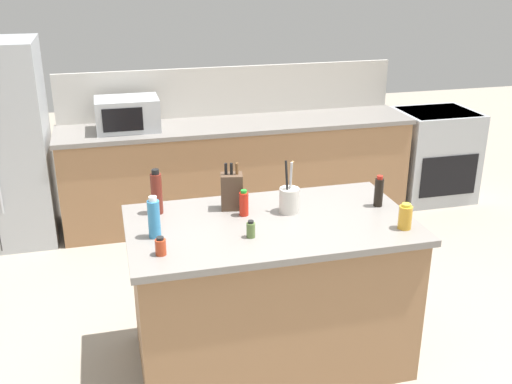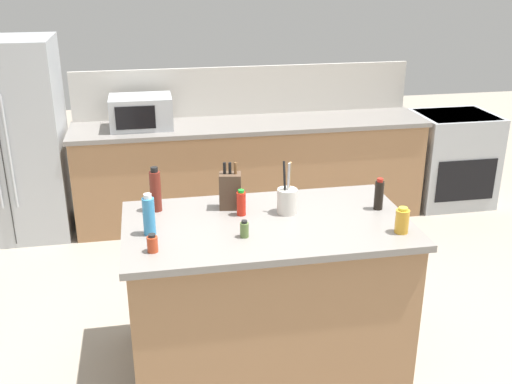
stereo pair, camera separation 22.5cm
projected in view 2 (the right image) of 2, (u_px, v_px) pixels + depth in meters
name	position (u px, v px, depth m)	size (l,w,h in m)	color
ground_plane	(266.00, 357.00, 3.79)	(14.00, 14.00, 0.00)	gray
back_counter_run	(251.00, 170.00, 5.68)	(3.27, 0.66, 0.94)	#936B47
wall_backsplash	(245.00, 91.00, 5.71)	(3.23, 0.03, 0.46)	beige
kitchen_island	(267.00, 292.00, 3.62)	(1.65, 0.93, 0.94)	#936B47
refrigerator	(10.00, 140.00, 5.21)	(0.90, 0.75, 1.74)	#ADB2B7
range_oven	(452.00, 158.00, 6.03)	(0.76, 0.65, 0.92)	#ADB2B7
microwave	(141.00, 112.00, 5.28)	(0.54, 0.39, 0.28)	#ADB2B7
knife_block	(230.00, 190.00, 3.60)	(0.15, 0.12, 0.29)	#4C3828
utensil_crock	(287.00, 200.00, 3.54)	(0.12, 0.12, 0.32)	beige
vinegar_bottle	(156.00, 190.00, 3.56)	(0.07, 0.07, 0.28)	maroon
dish_soap_bottle	(149.00, 215.00, 3.26)	(0.07, 0.07, 0.24)	#3384BC
spice_jar_oregano	(244.00, 229.00, 3.25)	(0.05, 0.05, 0.10)	#567038
soy_sauce_bottle	(379.00, 195.00, 3.59)	(0.05, 0.05, 0.20)	black
hot_sauce_bottle	(241.00, 203.00, 3.51)	(0.05, 0.05, 0.16)	red
spice_jar_paprika	(152.00, 244.00, 3.08)	(0.06, 0.06, 0.10)	#B73D1E
honey_jar	(402.00, 221.00, 3.29)	(0.08, 0.08, 0.15)	gold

